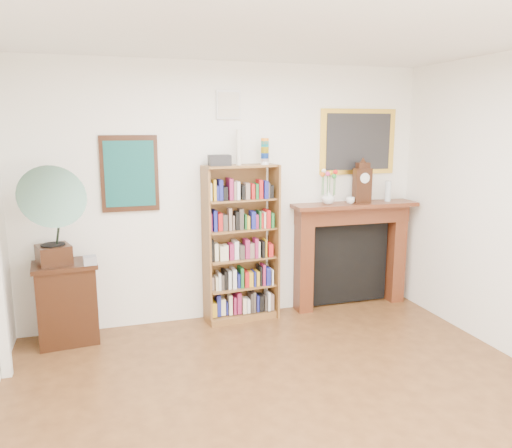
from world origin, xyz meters
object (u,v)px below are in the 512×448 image
Objects in this scene: bottle_right at (389,192)px; flower_vase at (328,197)px; side_cabinet at (67,303)px; cd_stack at (90,260)px; bottle_left at (388,191)px; fireplace at (351,245)px; gramophone at (48,211)px; bookshelf at (241,235)px; teacup at (350,200)px; mantel_clock at (362,183)px.

flower_vase is at bearing -179.32° from bottle_right.
cd_stack is at bearing -32.83° from side_cabinet.
flower_vase is 0.65× the size of bottle_left.
fireplace reaches higher than cd_stack.
gramophone is 3.71m from bottle_left.
bottle_right is (1.83, 0.03, 0.39)m from bookshelf.
fireplace is at bearing 176.47° from bottle_right.
fireplace is at bearing -11.81° from gramophone.
gramophone reaches higher than teacup.
flower_vase is at bearing 176.48° from mantel_clock.
side_cabinet is at bearing 152.45° from cd_stack.
teacup is (2.85, 0.15, 0.44)m from cd_stack.
mantel_clock reaches higher than fireplace.
flower_vase reaches higher than fireplace.
gramophone reaches higher than side_cabinet.
cd_stack is (-1.57, -0.20, -0.10)m from bookshelf.
flower_vase is at bearing 178.70° from bottle_left.
bottle_left is (0.52, 0.05, 0.08)m from teacup.
side_cabinet is 3.75m from bottle_left.
side_cabinet is at bearing -176.38° from fireplace.
teacup is at bearing -171.68° from bottle_right.
bottle_left is at bearing -4.10° from side_cabinet.
teacup is (1.28, -0.05, 0.33)m from bookshelf.
gramophone is (-3.27, -0.28, 0.62)m from fireplace.
bookshelf is 1.54m from mantel_clock.
side_cabinet is 0.84× the size of gramophone.
fireplace is (3.18, 0.13, 0.34)m from side_cabinet.
mantel_clock is 2.32× the size of bottle_right.
gramophone is 3.37m from mantel_clock.
side_cabinet is at bearing -178.17° from flower_vase.
flower_vase is (2.86, 0.09, 0.92)m from side_cabinet.
fireplace is 1.54× the size of gramophone.
bookshelf is at bearing -179.21° from bottle_right.
bookshelf is at bearing 177.57° from teacup.
gramophone is at bearing -175.61° from cd_stack.
mantel_clock is (1.45, -0.01, 0.52)m from bookshelf.
bottle_right is (0.54, 0.08, 0.06)m from teacup.
mantel_clock reaches higher than side_cabinet.
mantel_clock is at bearing -178.85° from bottle_left.
teacup is at bearing 2.99° from cd_stack.
bottle_left is 0.04m from bottle_right.
flower_vase is at bearing 163.94° from teacup.
fireplace is 0.67m from flower_vase.
bookshelf reaches higher than cd_stack.
bottle_right is (0.37, 0.03, -0.12)m from mantel_clock.
bookshelf is at bearing 7.38° from cd_stack.
cd_stack is at bearing -12.37° from gramophone.
gramophone is 0.61m from cd_stack.
fireplace is 3.23× the size of mantel_clock.
flower_vase is (-0.33, -0.04, 0.59)m from fireplace.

